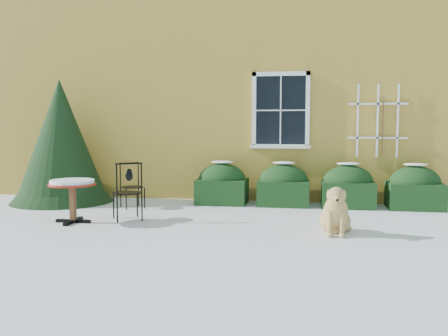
% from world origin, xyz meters
% --- Properties ---
extents(ground, '(80.00, 80.00, 0.00)m').
position_xyz_m(ground, '(0.00, 0.00, 0.00)').
color(ground, white).
rests_on(ground, ground).
extents(house, '(12.40, 8.40, 6.40)m').
position_xyz_m(house, '(0.00, 7.00, 3.22)').
color(house, gold).
rests_on(house, ground).
extents(hedge_row, '(4.95, 0.80, 0.91)m').
position_xyz_m(hedge_row, '(1.65, 2.55, 0.40)').
color(hedge_row, black).
rests_on(hedge_row, ground).
extents(evergreen_shrub, '(2.18, 2.18, 2.64)m').
position_xyz_m(evergreen_shrub, '(-3.76, 2.20, 1.06)').
color(evergreen_shrub, black).
rests_on(evergreen_shrub, ground).
extents(bistro_table, '(0.80, 0.80, 0.74)m').
position_xyz_m(bistro_table, '(-2.48, 0.10, 0.62)').
color(bistro_table, black).
rests_on(bistro_table, ground).
extents(patio_chair_near, '(0.62, 0.62, 1.02)m').
position_xyz_m(patio_chair_near, '(-1.63, 0.47, 0.51)').
color(patio_chair_near, black).
rests_on(patio_chair_near, ground).
extents(patio_chair_far, '(0.56, 0.56, 0.91)m').
position_xyz_m(patio_chair_far, '(-2.01, 1.73, 0.45)').
color(patio_chair_far, black).
rests_on(patio_chair_far, ground).
extents(dog, '(0.51, 0.86, 0.77)m').
position_xyz_m(dog, '(1.92, -0.06, 0.31)').
color(dog, tan).
rests_on(dog, ground).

